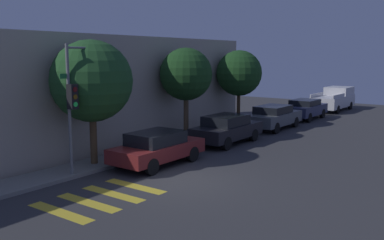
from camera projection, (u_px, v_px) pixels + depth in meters
name	position (u px, v px, depth m)	size (l,w,h in m)	color
ground_plane	(178.00, 181.00, 15.56)	(60.00, 60.00, 0.00)	#333335
sidewalk	(102.00, 163.00, 17.92)	(26.00, 1.70, 0.14)	slate
building_row	(39.00, 94.00, 20.02)	(26.00, 6.00, 5.47)	#A89E8E
crosswalk	(101.00, 198.00, 13.68)	(3.57, 2.60, 0.00)	gold
traffic_light_pole	(80.00, 88.00, 15.80)	(2.35, 0.56, 4.95)	slate
sedan_near_corner	(157.00, 147.00, 17.71)	(4.25, 1.87, 1.41)	maroon
sedan_middle	(227.00, 129.00, 22.03)	(4.41, 1.88, 1.48)	black
sedan_far_end	(273.00, 117.00, 26.39)	(4.53, 1.87, 1.46)	#4C5156
sedan_tail_of_row	(305.00, 109.00, 30.47)	(4.24, 1.81, 1.42)	#2D3351
pickup_truck	(334.00, 99.00, 35.45)	(5.43, 2.07, 1.87)	#BCBCC1
tree_near_corner	(91.00, 81.00, 17.07)	(3.30, 3.30, 5.16)	#4C3823
tree_midblock	(186.00, 75.00, 22.03)	(2.72, 2.72, 4.92)	brown
tree_far_end	(239.00, 73.00, 26.36)	(2.82, 2.82, 4.85)	#42301E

